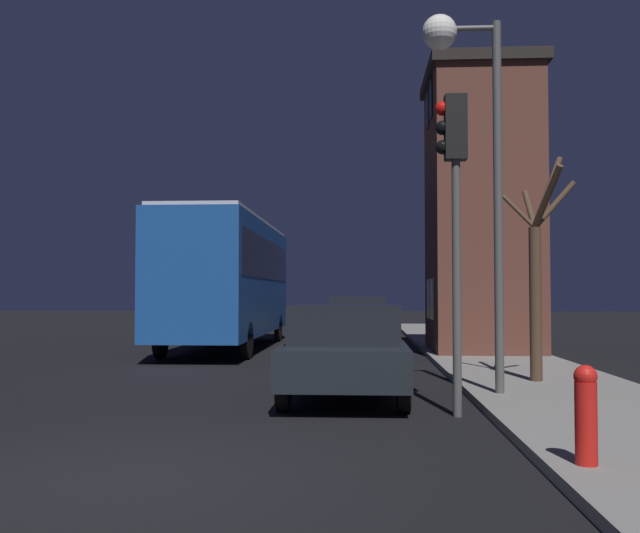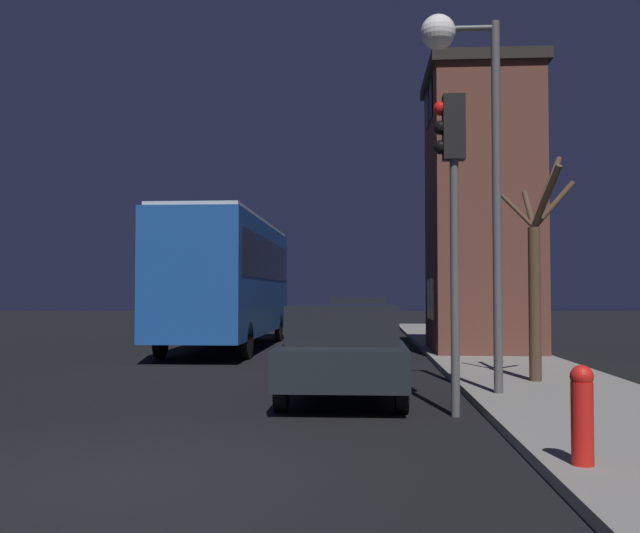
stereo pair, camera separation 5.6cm
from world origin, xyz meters
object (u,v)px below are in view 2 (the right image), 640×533
bare_tree (537,266)px  bus (229,273)px  car_near_lane (344,349)px  traffic_light (452,185)px  car_far_lane (351,317)px  car_mid_lane (358,323)px  fire_hydrant (582,412)px  streetlamp (461,99)px

bare_tree → bus: bare_tree is taller
bare_tree → car_near_lane: (-3.42, -1.62, -1.37)m
traffic_light → bus: 12.68m
bare_tree → car_far_lane: 15.77m
bare_tree → car_far_lane: bare_tree is taller
traffic_light → car_near_lane: 3.20m
car_mid_lane → car_far_lane: 7.54m
car_mid_lane → fire_hydrant: size_ratio=4.38×
bus → car_far_lane: bus is taller
traffic_light → car_mid_lane: size_ratio=1.11×
bare_tree → fire_hydrant: 6.60m
car_near_lane → car_far_lane: size_ratio=0.86×
car_near_lane → car_far_lane: bearing=90.7°
streetlamp → traffic_light: 2.19m
car_near_lane → traffic_light: bearing=-44.4°
car_near_lane → fire_hydrant: (2.30, -4.69, -0.19)m
traffic_light → bus: (-5.30, 11.48, -0.88)m
traffic_light → bare_tree: size_ratio=1.07×
traffic_light → car_near_lane: (-1.53, 1.50, -2.38)m
traffic_light → bus: traffic_light is taller
traffic_light → car_near_lane: traffic_light is taller
streetlamp → car_far_lane: streetlamp is taller
car_mid_lane → streetlamp: bearing=-79.6°
streetlamp → car_mid_lane: 10.35m
car_far_lane → fire_hydrant: (2.52, -21.60, -0.15)m
traffic_light → car_mid_lane: 11.22m
car_mid_lane → fire_hydrant: 14.23m
bus → car_near_lane: 10.77m
car_mid_lane → car_far_lane: size_ratio=0.86×
streetlamp → car_near_lane: (-1.87, 0.04, -3.97)m
traffic_light → car_far_lane: (-1.75, 18.41, -2.42)m
car_near_lane → car_far_lane: car_near_lane is taller
bare_tree → car_mid_lane: bearing=112.9°
streetlamp → traffic_light: bearing=-103.0°
streetlamp → car_mid_lane: size_ratio=1.51×
streetlamp → car_mid_lane: bearing=100.4°
car_near_lane → car_far_lane: (-0.21, 16.91, -0.04)m
bare_tree → bus: size_ratio=0.40×
bare_tree → bus: (-7.19, 8.35, 0.12)m
bus → car_mid_lane: bus is taller
car_near_lane → car_mid_lane: car_mid_lane is taller
bare_tree → car_mid_lane: size_ratio=1.04×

